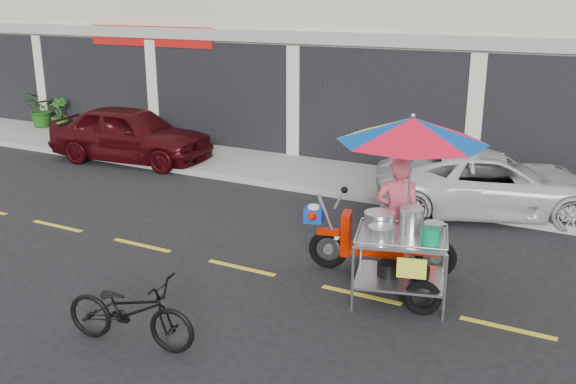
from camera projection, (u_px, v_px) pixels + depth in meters
The scene contains 9 objects.
ground at pixel (361, 295), 9.07m from camera, with size 90.00×90.00×0.00m, color black.
sidewalk at pixel (459, 191), 13.68m from camera, with size 45.00×3.00×0.15m, color gray.
centerline at pixel (361, 295), 9.07m from camera, with size 42.00×0.10×0.01m, color gold.
maroon_sedan at pixel (131, 134), 16.24m from camera, with size 1.69×4.21×1.43m, color #340609.
white_pickup at pixel (491, 184), 12.31m from camera, with size 2.02×4.38×1.22m, color silver.
plant_tall at pixel (42, 109), 19.85m from camera, with size 1.00×0.87×1.11m, color #184611.
plant_short at pixel (60, 114), 19.51m from camera, with size 0.55×0.55×0.98m, color #184611.
near_bicycle at pixel (130, 311), 7.67m from camera, with size 0.59×1.70×0.90m, color black.
food_vendor_rig at pixel (403, 179), 8.82m from camera, with size 2.98×2.46×2.61m.
Camera 1 is at (3.00, -7.75, 4.04)m, focal length 40.00 mm.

